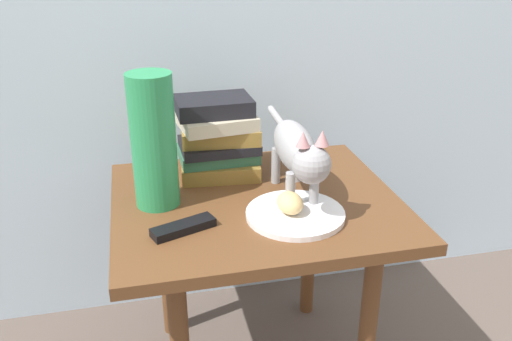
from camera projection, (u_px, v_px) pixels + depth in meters
name	position (u px, v px, depth m)	size (l,w,h in m)	color
side_table	(256.00, 227.00, 1.43)	(0.72, 0.62, 0.57)	brown
plate	(295.00, 214.00, 1.31)	(0.24, 0.24, 0.01)	white
bread_roll	(290.00, 203.00, 1.29)	(0.08, 0.06, 0.05)	#E0BC7A
cat	(297.00, 151.00, 1.34)	(0.10, 0.48, 0.23)	#99999E
book_stack	(218.00, 138.00, 1.49)	(0.23, 0.18, 0.22)	olive
green_vase	(154.00, 141.00, 1.30)	(0.11, 0.11, 0.33)	#288C51
tv_remote	(183.00, 227.00, 1.24)	(0.15, 0.04, 0.02)	black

